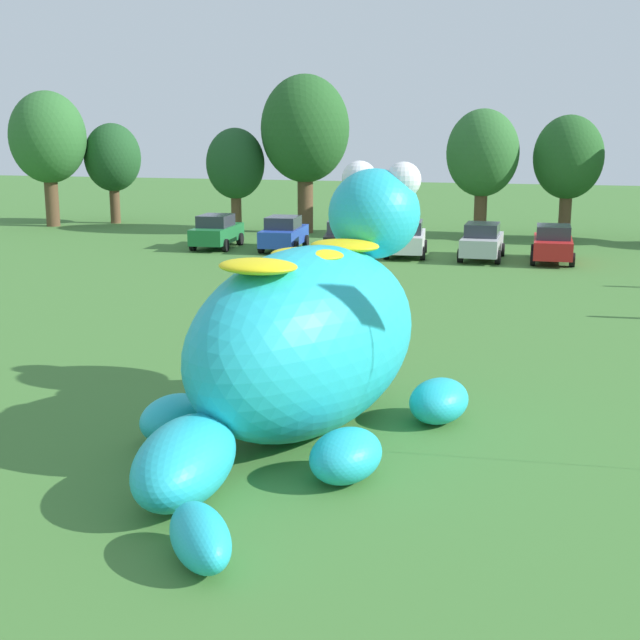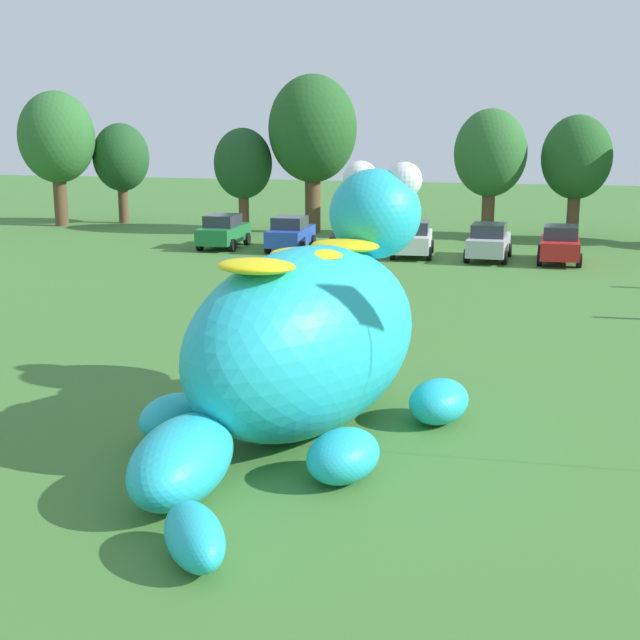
% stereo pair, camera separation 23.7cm
% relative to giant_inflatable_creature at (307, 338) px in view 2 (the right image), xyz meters
% --- Properties ---
extents(ground_plane, '(160.00, 160.00, 0.00)m').
position_rel_giant_inflatable_creature_xyz_m(ground_plane, '(-0.84, 0.92, -1.97)').
color(ground_plane, '#427533').
extents(giant_inflatable_creature, '(6.51, 10.86, 5.39)m').
position_rel_giant_inflatable_creature_xyz_m(giant_inflatable_creature, '(0.00, 0.00, 0.00)').
color(giant_inflatable_creature, '#23B2C6').
rests_on(giant_inflatable_creature, ground).
extents(car_green, '(2.12, 4.19, 1.72)m').
position_rel_giant_inflatable_creature_xyz_m(car_green, '(-12.00, 25.22, -1.11)').
color(car_green, '#1E7238').
rests_on(car_green, ground).
extents(car_blue, '(2.15, 4.20, 1.72)m').
position_rel_giant_inflatable_creature_xyz_m(car_blue, '(-8.41, 25.30, -1.11)').
color(car_blue, '#2347B7').
rests_on(car_blue, ground).
extents(car_black, '(2.47, 4.34, 1.72)m').
position_rel_giant_inflatable_creature_xyz_m(car_black, '(-5.08, 24.40, -1.11)').
color(car_black, black).
rests_on(car_black, ground).
extents(car_white, '(2.28, 4.26, 1.72)m').
position_rel_giant_inflatable_creature_xyz_m(car_white, '(-2.11, 24.93, -1.11)').
color(car_white, white).
rests_on(car_white, ground).
extents(car_silver, '(1.97, 4.12, 1.72)m').
position_rel_giant_inflatable_creature_xyz_m(car_silver, '(1.52, 24.73, -1.11)').
color(car_silver, '#B7BABF').
rests_on(car_silver, ground).
extents(car_red, '(2.00, 4.13, 1.72)m').
position_rel_giant_inflatable_creature_xyz_m(car_red, '(4.73, 24.74, -1.11)').
color(car_red, red).
rests_on(car_red, ground).
extents(tree_far_left, '(4.66, 4.66, 8.27)m').
position_rel_giant_inflatable_creature_xyz_m(tree_far_left, '(-25.63, 31.90, 3.44)').
color(tree_far_left, brown).
rests_on(tree_far_left, ground).
extents(tree_left, '(3.57, 3.57, 6.33)m').
position_rel_giant_inflatable_creature_xyz_m(tree_left, '(-22.65, 34.43, 2.17)').
color(tree_left, brown).
rests_on(tree_left, ground).
extents(tree_mid_left, '(3.41, 3.41, 6.05)m').
position_rel_giant_inflatable_creature_xyz_m(tree_mid_left, '(-13.42, 31.96, 1.99)').
color(tree_mid_left, brown).
rests_on(tree_mid_left, ground).
extents(tree_centre_left, '(5.10, 5.10, 9.06)m').
position_rel_giant_inflatable_creature_xyz_m(tree_centre_left, '(-9.39, 32.71, 3.95)').
color(tree_centre_left, brown).
rests_on(tree_centre_left, ground).
extents(tree_centre, '(4.00, 4.00, 7.10)m').
position_rel_giant_inflatable_creature_xyz_m(tree_centre, '(0.72, 33.05, 2.67)').
color(tree_centre, brown).
rests_on(tree_centre, ground).
extents(tree_centre_right, '(3.81, 3.81, 6.76)m').
position_rel_giant_inflatable_creature_xyz_m(tree_centre_right, '(5.31, 33.93, 2.45)').
color(tree_centre_right, brown).
rests_on(tree_centre_right, ground).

